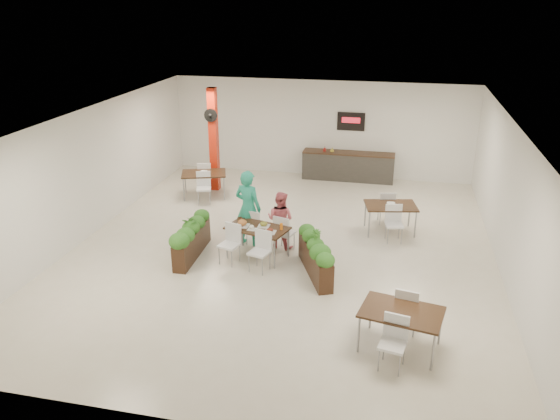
% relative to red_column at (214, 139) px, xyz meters
% --- Properties ---
extents(ground, '(12.00, 12.00, 0.00)m').
position_rel_red_column_xyz_m(ground, '(3.00, -3.79, -1.64)').
color(ground, beige).
rests_on(ground, ground).
extents(room_shell, '(10.10, 12.10, 3.22)m').
position_rel_red_column_xyz_m(room_shell, '(3.00, -3.79, 0.36)').
color(room_shell, white).
rests_on(room_shell, ground).
extents(red_column, '(0.40, 0.41, 3.20)m').
position_rel_red_column_xyz_m(red_column, '(0.00, 0.00, 0.00)').
color(red_column, red).
rests_on(red_column, ground).
extents(service_counter, '(3.00, 0.64, 2.20)m').
position_rel_red_column_xyz_m(service_counter, '(4.00, 1.86, -1.15)').
color(service_counter, '#2E2C29').
rests_on(service_counter, ground).
extents(main_table, '(1.62, 1.89, 0.92)m').
position_rel_red_column_xyz_m(main_table, '(2.50, -4.36, -1.01)').
color(main_table, black).
rests_on(main_table, ground).
extents(diner_man, '(0.79, 0.63, 1.90)m').
position_rel_red_column_xyz_m(diner_man, '(2.11, -3.70, -0.69)').
color(diner_man, teal).
rests_on(diner_man, ground).
extents(diner_woman, '(0.81, 0.71, 1.42)m').
position_rel_red_column_xyz_m(diner_woman, '(2.91, -3.70, -0.93)').
color(diner_woman, '#DE6270').
rests_on(diner_woman, ground).
extents(planter_left, '(0.45, 1.96, 1.03)m').
position_rel_red_column_xyz_m(planter_left, '(0.99, -4.65, -1.13)').
color(planter_left, black).
rests_on(planter_left, ground).
extents(planter_right, '(1.05, 1.89, 1.05)m').
position_rel_red_column_xyz_m(planter_right, '(3.96, -4.90, -1.14)').
color(planter_right, black).
rests_on(planter_right, ground).
extents(side_table_a, '(1.53, 1.67, 0.92)m').
position_rel_red_column_xyz_m(side_table_a, '(-0.12, -0.69, -1.00)').
color(side_table_a, black).
rests_on(side_table_a, ground).
extents(side_table_b, '(1.44, 1.67, 0.92)m').
position_rel_red_column_xyz_m(side_table_b, '(5.50, -2.22, -1.01)').
color(side_table_b, black).
rests_on(side_table_b, ground).
extents(side_table_c, '(1.52, 1.67, 0.92)m').
position_rel_red_column_xyz_m(side_table_c, '(5.83, -7.30, -1.00)').
color(side_table_c, black).
rests_on(side_table_c, ground).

